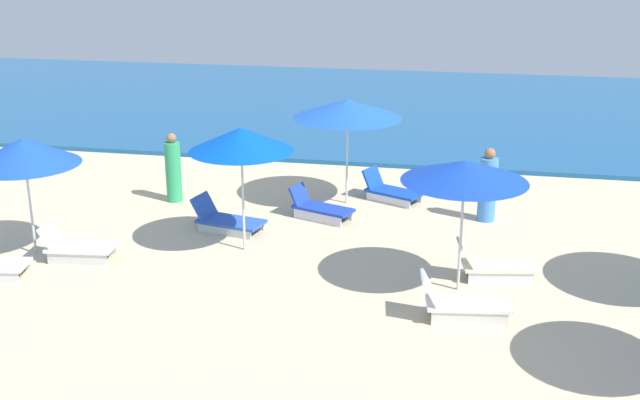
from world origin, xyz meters
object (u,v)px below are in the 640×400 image
object	(u,v)px
lounge_chair_4_0	(226,220)
beachgoer_0	(488,187)
lounge_chair_1_0	(493,265)
umbrella_6	(348,109)
lounge_chair_1_1	(461,304)
umbrella_4	(241,139)
umbrella_1	(465,171)
lounge_chair_6_1	(319,208)
beachgoer_3	(173,170)
lounge_chair_3_0	(76,246)
lounge_chair_6_0	(390,190)
umbrella_3	(24,151)

from	to	relation	value
lounge_chair_4_0	beachgoer_0	size ratio (longest dim) A/B	0.99
lounge_chair_1_0	umbrella_6	size ratio (longest dim) A/B	0.60
lounge_chair_1_1	lounge_chair_4_0	world-z (taller)	lounge_chair_1_1
umbrella_4	lounge_chair_1_1	bearing A→B (deg)	-27.31
umbrella_1	lounge_chair_6_1	bearing A→B (deg)	134.73
lounge_chair_1_0	umbrella_1	bearing A→B (deg)	124.89
beachgoer_3	lounge_chair_1_1	bearing A→B (deg)	-40.08
lounge_chair_3_0	lounge_chair_6_0	distance (m)	7.25
umbrella_3	umbrella_1	bearing A→B (deg)	-0.85
beachgoer_0	beachgoer_3	size ratio (longest dim) A/B	1.00
lounge_chair_1_0	lounge_chair_6_1	distance (m)	4.49
lounge_chair_1_0	beachgoer_3	xyz separation A→B (m)	(-7.26, 3.10, 0.49)
lounge_chair_1_1	lounge_chair_6_1	bearing A→B (deg)	29.08
lounge_chair_1_1	beachgoer_0	bearing A→B (deg)	-12.53
lounge_chair_3_0	beachgoer_0	world-z (taller)	beachgoer_0
lounge_chair_1_0	lounge_chair_6_0	world-z (taller)	lounge_chair_1_0
lounge_chair_1_0	beachgoer_0	distance (m)	3.17
umbrella_1	umbrella_4	xyz separation A→B (m)	(-4.22, 1.08, 0.07)
umbrella_1	umbrella_6	xyz separation A→B (m)	(-2.68, 4.29, 0.05)
lounge_chair_1_1	lounge_chair_6_1	world-z (taller)	lounge_chair_1_1
lounge_chair_1_1	lounge_chair_6_1	size ratio (longest dim) A/B	1.01
umbrella_3	lounge_chair_4_0	bearing A→B (deg)	30.37
umbrella_6	lounge_chair_6_1	xyz separation A→B (m)	(-0.42, -1.16, -1.99)
lounge_chair_3_0	beachgoer_0	size ratio (longest dim) A/B	0.87
umbrella_1	umbrella_3	size ratio (longest dim) A/B	1.02
lounge_chair_1_0	lounge_chair_1_1	xyz separation A→B (m)	(-0.52, -1.73, 0.02)
lounge_chair_6_1	lounge_chair_6_0	bearing A→B (deg)	-21.48
umbrella_4	umbrella_6	world-z (taller)	umbrella_4
umbrella_1	lounge_chair_6_1	xyz separation A→B (m)	(-3.10, 3.13, -1.94)
umbrella_4	lounge_chair_1_0	bearing A→B (deg)	-5.85
lounge_chair_1_0	umbrella_3	bearing A→B (deg)	83.27
beachgoer_0	lounge_chair_4_0	bearing A→B (deg)	-167.99
lounge_chair_1_1	umbrella_3	size ratio (longest dim) A/B	0.65
umbrella_1	lounge_chair_3_0	distance (m)	7.51
umbrella_3	beachgoer_0	size ratio (longest dim) A/B	1.43
umbrella_1	beachgoer_3	distance (m)	7.75
lounge_chair_3_0	lounge_chair_4_0	world-z (taller)	lounge_chair_3_0
umbrella_1	lounge_chair_1_1	distance (m)	2.22
lounge_chair_1_0	lounge_chair_1_1	world-z (taller)	lounge_chair_1_1
lounge_chair_6_1	lounge_chair_4_0	bearing A→B (deg)	141.58
lounge_chair_1_0	lounge_chair_6_0	distance (m)	4.69
umbrella_6	lounge_chair_6_1	size ratio (longest dim) A/B	1.64
umbrella_4	beachgoer_0	world-z (taller)	umbrella_4
umbrella_6	lounge_chair_1_0	bearing A→B (deg)	-48.45
umbrella_1	lounge_chair_3_0	world-z (taller)	umbrella_1
umbrella_1	beachgoer_3	bearing A→B (deg)	151.05
lounge_chair_1_1	beachgoer_0	xyz separation A→B (m)	(0.42, 4.86, 0.47)
lounge_chair_3_0	beachgoer_3	xyz separation A→B (m)	(0.60, 3.68, 0.49)
lounge_chair_6_1	beachgoer_3	world-z (taller)	beachgoer_3
lounge_chair_1_0	beachgoer_0	size ratio (longest dim) A/B	0.91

